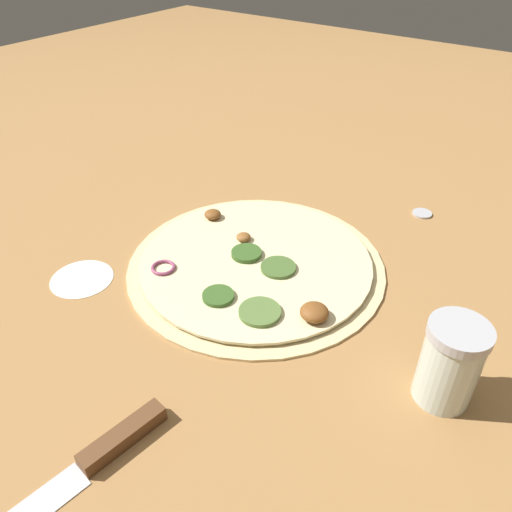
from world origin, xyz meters
TOP-DOWN VIEW (x-y plane):
  - ground_plane at (0.00, 0.00)m, footprint 3.00×3.00m
  - pizza at (0.00, -0.00)m, footprint 0.38×0.38m
  - knife at (0.06, -0.37)m, footprint 0.07×0.33m
  - spice_jar at (0.30, -0.07)m, footprint 0.06×0.06m
  - loose_cap at (0.15, 0.29)m, footprint 0.03×0.03m
  - flour_patch at (-0.18, -0.17)m, footprint 0.09×0.09m

SIDE VIEW (x-z plane):
  - ground_plane at x=0.00m, z-range 0.00..0.00m
  - flour_patch at x=-0.18m, z-range 0.00..0.00m
  - loose_cap at x=0.15m, z-range 0.00..0.01m
  - pizza at x=0.00m, z-range -0.01..0.02m
  - knife at x=0.06m, z-range 0.00..0.02m
  - spice_jar at x=0.30m, z-range 0.00..0.10m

